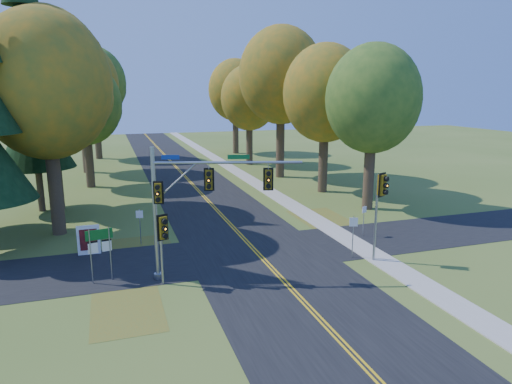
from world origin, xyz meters
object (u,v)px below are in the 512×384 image
object	(u,v)px
east_signal_pole	(381,195)
info_kiosk	(89,240)
traffic_mast	(192,196)
route_sign_cluster	(100,244)

from	to	relation	value
east_signal_pole	info_kiosk	bearing A→B (deg)	134.45
traffic_mast	info_kiosk	xyz separation A→B (m)	(-5.07, 5.29, -3.40)
route_sign_cluster	info_kiosk	world-z (taller)	route_sign_cluster
traffic_mast	info_kiosk	world-z (taller)	traffic_mast
traffic_mast	east_signal_pole	distance (m)	10.01
traffic_mast	east_signal_pole	bearing A→B (deg)	11.74
traffic_mast	route_sign_cluster	distance (m)	5.05
route_sign_cluster	traffic_mast	bearing A→B (deg)	-24.60
traffic_mast	route_sign_cluster	xyz separation A→B (m)	(-4.36, 1.03, -2.32)
east_signal_pole	route_sign_cluster	bearing A→B (deg)	149.19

